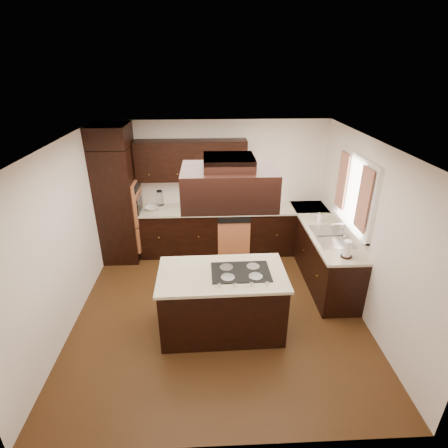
{
  "coord_description": "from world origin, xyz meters",
  "views": [
    {
      "loc": [
        -0.12,
        -4.28,
        3.44
      ],
      "look_at": [
        0.1,
        0.6,
        1.15
      ],
      "focal_mm": 28.0,
      "sensor_mm": 36.0,
      "label": 1
    }
  ],
  "objects": [
    {
      "name": "island_top",
      "position": [
        0.03,
        -0.42,
        0.9
      ],
      "size": [
        1.7,
        0.98,
        0.04
      ],
      "primitive_type": "cube",
      "rotation": [
        0.0,
        0.0,
        0.02
      ],
      "color": "beige",
      "rests_on": "island"
    },
    {
      "name": "countertop_right",
      "position": [
        1.79,
        0.9,
        0.9
      ],
      "size": [
        0.63,
        2.4,
        0.04
      ],
      "primitive_type": "cube",
      "color": "beige",
      "rests_on": "base_cabinets_right"
    },
    {
      "name": "base_cabinets_right",
      "position": [
        1.8,
        0.9,
        0.44
      ],
      "size": [
        0.6,
        2.4,
        0.88
      ],
      "primitive_type": "cube",
      "color": "black",
      "rests_on": "floor"
    },
    {
      "name": "countertop_back",
      "position": [
        0.03,
        1.79,
        0.9
      ],
      "size": [
        2.93,
        0.63,
        0.04
      ],
      "primitive_type": "cube",
      "color": "beige",
      "rests_on": "base_cabinets_back"
    },
    {
      "name": "spice_rack",
      "position": [
        -0.41,
        1.73,
        1.07
      ],
      "size": [
        0.37,
        0.22,
        0.3
      ],
      "primitive_type": "cube",
      "rotation": [
        0.0,
        0.0,
        -0.38
      ],
      "color": "black",
      "rests_on": "countertop_back"
    },
    {
      "name": "soap_bottle",
      "position": [
        1.76,
        1.13,
        1.0
      ],
      "size": [
        0.09,
        0.09,
        0.16
      ],
      "primitive_type": "imported",
      "rotation": [
        0.0,
        0.0,
        -0.32
      ],
      "color": "white",
      "rests_on": "countertop_right"
    },
    {
      "name": "hood_duct",
      "position": [
        0.1,
        -0.55,
        2.44
      ],
      "size": [
        0.55,
        0.5,
        0.13
      ],
      "primitive_type": "cube",
      "color": "black",
      "rests_on": "ceiling"
    },
    {
      "name": "blender_base",
      "position": [
        -1.03,
        1.76,
        0.97
      ],
      "size": [
        0.15,
        0.15,
        0.1
      ],
      "primitive_type": "cylinder",
      "color": "silver",
      "rests_on": "countertop_back"
    },
    {
      "name": "paper_towel",
      "position": [
        1.8,
        -0.09,
        1.05
      ],
      "size": [
        0.14,
        0.14,
        0.26
      ],
      "primitive_type": "cylinder",
      "rotation": [
        0.0,
        0.0,
        -0.18
      ],
      "color": "white",
      "rests_on": "countertop_right"
    },
    {
      "name": "sink_rim",
      "position": [
        1.8,
        0.55,
        0.92
      ],
      "size": [
        0.52,
        0.84,
        0.01
      ],
      "primitive_type": "cube",
      "color": "silver",
      "rests_on": "countertop_right"
    },
    {
      "name": "blender_pitcher",
      "position": [
        -1.03,
        1.76,
        1.15
      ],
      "size": [
        0.13,
        0.13,
        0.26
      ],
      "primitive_type": "cone",
      "color": "silver",
      "rests_on": "blender_base"
    },
    {
      "name": "base_cabinets_back",
      "position": [
        0.03,
        1.8,
        0.44
      ],
      "size": [
        2.93,
        0.6,
        0.88
      ],
      "primitive_type": "cube",
      "color": "black",
      "rests_on": "floor"
    },
    {
      "name": "island",
      "position": [
        0.03,
        -0.42,
        0.44
      ],
      "size": [
        1.64,
        0.92,
        0.88
      ],
      "primitive_type": "cube",
      "rotation": [
        0.0,
        0.0,
        0.02
      ],
      "color": "black",
      "rests_on": "floor"
    },
    {
      "name": "ceiling",
      "position": [
        0.0,
        0.0,
        2.51
      ],
      "size": [
        4.2,
        4.2,
        0.02
      ],
      "primitive_type": "cube",
      "color": "white",
      "rests_on": "ground"
    },
    {
      "name": "floor",
      "position": [
        0.0,
        0.0,
        -0.01
      ],
      "size": [
        4.2,
        4.2,
        0.02
      ],
      "primitive_type": "cube",
      "color": "brown",
      "rests_on": "ground"
    },
    {
      "name": "oven_column",
      "position": [
        -1.78,
        1.71,
        1.06
      ],
      "size": [
        0.65,
        0.75,
        2.12
      ],
      "primitive_type": "cube",
      "color": "black",
      "rests_on": "floor"
    },
    {
      "name": "wall_oven_face",
      "position": [
        -1.43,
        1.71,
        1.12
      ],
      "size": [
        0.05,
        0.62,
        0.78
      ],
      "primitive_type": "cube",
      "color": "#D47A49",
      "rests_on": "oven_column"
    },
    {
      "name": "upper_cabinets",
      "position": [
        -0.43,
        1.93,
        1.81
      ],
      "size": [
        2.0,
        0.34,
        0.72
      ],
      "primitive_type": "cube",
      "color": "black",
      "rests_on": "wall_back"
    },
    {
      "name": "wall_back",
      "position": [
        0.0,
        2.11,
        1.25
      ],
      "size": [
        4.2,
        0.02,
        2.5
      ],
      "primitive_type": "cube",
      "color": "white",
      "rests_on": "ground"
    },
    {
      "name": "cooktop",
      "position": [
        0.27,
        -0.42,
        0.93
      ],
      "size": [
        0.78,
        0.53,
        0.01
      ],
      "primitive_type": "cube",
      "rotation": [
        0.0,
        0.0,
        0.02
      ],
      "color": "black",
      "rests_on": "island_top"
    },
    {
      "name": "range_hood",
      "position": [
        0.1,
        -0.55,
        2.16
      ],
      "size": [
        1.05,
        0.72,
        0.42
      ],
      "primitive_type": "cube",
      "color": "black",
      "rests_on": "ceiling"
    },
    {
      "name": "curtain_left",
      "position": [
        2.01,
        0.13,
        1.7
      ],
      "size": [
        0.02,
        0.34,
        0.9
      ],
      "primitive_type": "cube",
      "color": "beige",
      "rests_on": "wall_right"
    },
    {
      "name": "wall_right",
      "position": [
        2.11,
        0.0,
        1.25
      ],
      "size": [
        0.02,
        4.2,
        2.5
      ],
      "primitive_type": "cube",
      "color": "white",
      "rests_on": "ground"
    },
    {
      "name": "dishwasher_front",
      "position": [
        0.33,
        1.5,
        0.4
      ],
      "size": [
        0.6,
        0.05,
        0.72
      ],
      "primitive_type": "cube",
      "color": "#D47A49",
      "rests_on": "floor"
    },
    {
      "name": "wall_front",
      "position": [
        0.0,
        -2.11,
        1.25
      ],
      "size": [
        4.2,
        0.02,
        2.5
      ],
      "primitive_type": "cube",
      "color": "white",
      "rests_on": "ground"
    },
    {
      "name": "window_pane",
      "position": [
        2.1,
        0.55,
        1.65
      ],
      "size": [
        0.0,
        1.2,
        1.0
      ],
      "primitive_type": "cube",
      "color": "white",
      "rests_on": "wall_right"
    },
    {
      "name": "curtain_right",
      "position": [
        2.01,
        0.97,
        1.7
      ],
      "size": [
        0.02,
        0.34,
        0.9
      ],
      "primitive_type": "cube",
      "color": "beige",
      "rests_on": "wall_right"
    },
    {
      "name": "window_frame",
      "position": [
        2.07,
        0.55,
        1.65
      ],
      "size": [
        0.06,
        1.32,
        1.12
      ],
      "primitive_type": "cube",
      "color": "white",
      "rests_on": "wall_right"
    },
    {
      "name": "mixing_bowl",
      "position": [
        -1.18,
        1.78,
        0.95
      ],
      "size": [
        0.31,
        0.31,
        0.06
      ],
      "primitive_type": "imported",
      "rotation": [
        0.0,
        0.0,
        -0.26
      ],
      "color": "white",
      "rests_on": "countertop_back"
    },
    {
      "name": "wall_left",
      "position": [
        -2.11,
        0.0,
        1.25
      ],
      "size": [
        0.02,
        4.2,
        2.5
      ],
      "primitive_type": "cube",
      "color": "white",
      "rests_on": "ground"
    }
  ]
}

